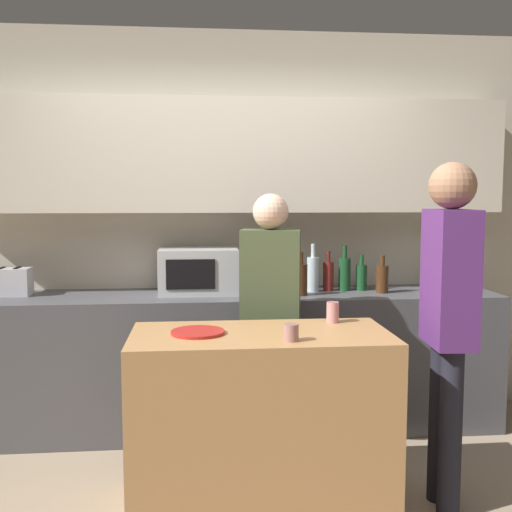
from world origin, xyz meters
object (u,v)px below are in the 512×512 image
at_px(bottle_1, 301,279).
at_px(plate_on_island, 198,332).
at_px(toaster, 10,282).
at_px(bottle_6, 382,278).
at_px(bottle_4, 345,273).
at_px(person_center, 270,305).
at_px(potted_plant, 432,261).
at_px(person_left, 449,305).
at_px(bottle_3, 328,276).
at_px(cup_1, 291,332).
at_px(microwave, 198,271).
at_px(bottle_2, 313,273).
at_px(bottle_0, 283,277).
at_px(cup_0, 333,312).
at_px(bottle_5, 361,277).

xyz_separation_m(bottle_1, plate_on_island, (-0.67, -0.98, -0.12)).
xyz_separation_m(toaster, bottle_6, (2.45, -0.12, 0.01)).
distance_m(bottle_4, person_center, 0.84).
xyz_separation_m(potted_plant, person_center, (-1.20, -0.59, -0.18)).
relative_size(bottle_6, person_left, 0.15).
height_order(potted_plant, bottle_3, potted_plant).
xyz_separation_m(bottle_1, person_left, (0.55, -1.06, 0.01)).
height_order(bottle_1, cup_1, bottle_1).
xyz_separation_m(microwave, bottle_6, (1.23, -0.12, -0.05)).
xyz_separation_m(bottle_2, person_left, (0.44, -1.20, -0.01)).
relative_size(bottle_3, person_center, 0.17).
height_order(bottle_0, bottle_2, bottle_2).
bearing_deg(bottle_1, bottle_3, 37.95).
relative_size(plate_on_island, person_center, 0.17).
distance_m(bottle_6, cup_0, 0.99).
bearing_deg(cup_1, bottle_0, 83.66).
distance_m(bottle_0, plate_on_island, 1.28).
distance_m(bottle_0, bottle_6, 0.67).
height_order(microwave, person_center, person_center).
relative_size(cup_1, person_center, 0.05).
relative_size(bottle_6, person_center, 0.16).
relative_size(bottle_0, person_left, 0.15).
xyz_separation_m(bottle_0, cup_0, (0.13, -0.95, -0.06)).
distance_m(toaster, person_left, 2.73).
height_order(microwave, bottle_5, microwave).
bearing_deg(cup_1, cup_0, 53.78).
bearing_deg(bottle_2, microwave, 178.10).
bearing_deg(bottle_2, potted_plant, 1.85).
bearing_deg(microwave, cup_1, -72.45).
xyz_separation_m(microwave, cup_0, (0.70, -0.95, -0.11)).
bearing_deg(bottle_3, potted_plant, 0.04).
distance_m(bottle_3, bottle_6, 0.36).
bearing_deg(potted_plant, bottle_3, -179.96).
xyz_separation_m(potted_plant, bottle_1, (-0.95, -0.17, -0.09)).
distance_m(microwave, potted_plant, 1.62).
distance_m(potted_plant, bottle_6, 0.42).
distance_m(toaster, plate_on_island, 1.68).
distance_m(potted_plant, bottle_1, 0.97).
height_order(bottle_2, bottle_4, bottle_2).
height_order(bottle_0, person_left, person_left).
xyz_separation_m(microwave, person_center, (0.42, -0.59, -0.13)).
bearing_deg(bottle_2, bottle_4, 8.76).
xyz_separation_m(toaster, potted_plant, (2.84, 0.00, 0.11)).
distance_m(bottle_5, person_center, 0.93).
distance_m(bottle_1, plate_on_island, 1.19).
bearing_deg(bottle_6, potted_plant, 16.79).
xyz_separation_m(plate_on_island, person_left, (1.22, -0.08, 0.13)).
relative_size(bottle_2, cup_0, 3.00).
bearing_deg(cup_1, person_left, 7.75).
distance_m(cup_0, cup_1, 0.47).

